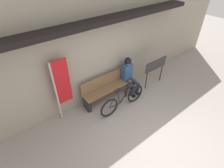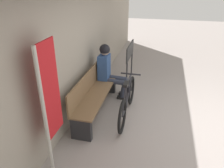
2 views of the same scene
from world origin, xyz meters
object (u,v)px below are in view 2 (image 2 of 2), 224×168
object	(u,v)px
signboard	(130,53)
banner_pole	(49,99)
person_seated	(108,68)
bicycle	(127,101)
park_bench_near	(94,94)

from	to	relation	value
signboard	banner_pole	bearing A→B (deg)	170.41
signboard	person_seated	bearing A→B (deg)	160.39
bicycle	banner_pole	distance (m)	1.85
bicycle	person_seated	size ratio (longest dim) A/B	1.33
person_seated	park_bench_near	bearing A→B (deg)	170.65
person_seated	banner_pole	xyz separation A→B (m)	(-2.23, 0.20, 0.42)
park_bench_near	signboard	distance (m)	1.75
park_bench_near	banner_pole	world-z (taller)	banner_pole
bicycle	person_seated	distance (m)	0.99
signboard	park_bench_near	bearing A→B (deg)	164.79
park_bench_near	banner_pole	size ratio (longest dim) A/B	1.01
person_seated	signboard	distance (m)	0.98
banner_pole	signboard	xyz separation A→B (m)	(3.15, -0.53, -0.35)
park_bench_near	signboard	size ratio (longest dim) A/B	1.86
park_bench_near	bicycle	size ratio (longest dim) A/B	1.15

